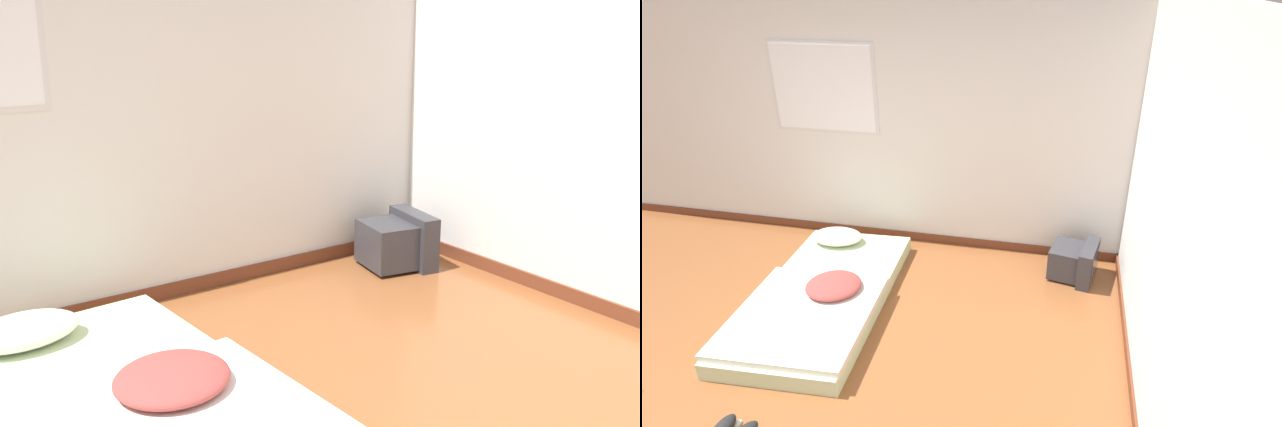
{
  "view_description": "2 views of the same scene",
  "coord_description": "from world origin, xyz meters",
  "views": [
    {
      "loc": [
        -1.01,
        -1.22,
        1.65
      ],
      "look_at": [
        0.98,
        1.57,
        0.69
      ],
      "focal_mm": 40.0,
      "sensor_mm": 36.0,
      "label": 1
    },
    {
      "loc": [
        1.87,
        -2.06,
        2.71
      ],
      "look_at": [
        1.03,
        1.76,
        0.78
      ],
      "focal_mm": 28.0,
      "sensor_mm": 36.0,
      "label": 2
    }
  ],
  "objects": [
    {
      "name": "wall_back",
      "position": [
        -0.01,
        2.6,
        1.29
      ],
      "size": [
        7.37,
        0.08,
        2.6
      ],
      "color": "silver",
      "rests_on": "ground_plane"
    },
    {
      "name": "crt_tv",
      "position": [
        2.05,
        2.19,
        0.17
      ],
      "size": [
        0.49,
        0.49,
        0.37
      ],
      "color": "#333338",
      "rests_on": "ground_plane"
    },
    {
      "name": "mattress_bed",
      "position": [
        -0.13,
        1.25,
        0.1
      ],
      "size": [
        1.2,
        2.16,
        0.29
      ],
      "color": "beige",
      "rests_on": "ground_plane"
    }
  ]
}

